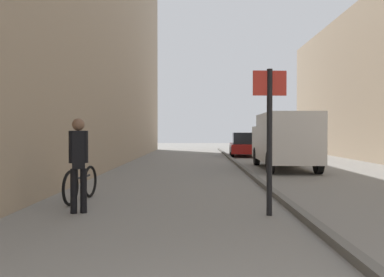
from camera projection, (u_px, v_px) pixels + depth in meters
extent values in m
plane|color=gray|center=(204.00, 175.00, 13.74)|extent=(80.00, 80.00, 0.00)
cube|color=#615F5B|center=(249.00, 173.00, 13.72)|extent=(0.16, 40.00, 0.12)
cylinder|color=black|center=(74.00, 191.00, 7.22)|extent=(0.12, 0.12, 0.81)
cylinder|color=black|center=(84.00, 191.00, 7.27)|extent=(0.12, 0.12, 0.81)
cube|color=black|center=(78.00, 150.00, 7.23)|extent=(0.27, 0.25, 0.69)
cylinder|color=black|center=(71.00, 147.00, 7.20)|extent=(0.10, 0.10, 0.59)
cylinder|color=black|center=(85.00, 147.00, 7.27)|extent=(0.10, 0.10, 0.59)
sphere|color=brown|center=(78.00, 125.00, 7.22)|extent=(0.23, 0.23, 0.23)
cube|color=silver|center=(287.00, 138.00, 15.23)|extent=(1.97, 3.80, 1.86)
cube|color=silver|center=(275.00, 142.00, 17.85)|extent=(1.93, 1.50, 1.40)
cube|color=black|center=(273.00, 135.00, 18.36)|extent=(1.60, 0.07, 0.61)
cylinder|color=black|center=(257.00, 156.00, 17.74)|extent=(0.23, 0.80, 0.80)
cylinder|color=black|center=(295.00, 156.00, 17.69)|extent=(0.23, 0.80, 0.80)
cylinder|color=black|center=(270.00, 163.00, 14.09)|extent=(0.23, 0.80, 0.80)
cylinder|color=black|center=(318.00, 163.00, 14.04)|extent=(0.23, 0.80, 0.80)
cube|color=maroon|center=(245.00, 148.00, 24.52)|extent=(2.04, 4.30, 0.55)
cube|color=black|center=(245.00, 138.00, 24.51)|extent=(1.66, 2.60, 0.68)
cylinder|color=black|center=(231.00, 150.00, 26.00)|extent=(0.24, 0.65, 0.64)
cylinder|color=black|center=(256.00, 150.00, 25.89)|extent=(0.24, 0.65, 0.64)
cylinder|color=black|center=(232.00, 152.00, 23.16)|extent=(0.24, 0.65, 0.64)
cylinder|color=black|center=(261.00, 152.00, 23.04)|extent=(0.24, 0.65, 0.64)
cylinder|color=black|center=(269.00, 142.00, 7.04)|extent=(0.10, 0.10, 2.60)
cube|color=red|center=(270.00, 83.00, 7.02)|extent=(0.60, 0.07, 0.44)
torus|color=black|center=(90.00, 181.00, 9.02)|extent=(0.14, 0.72, 0.72)
torus|color=black|center=(71.00, 188.00, 7.97)|extent=(0.14, 0.72, 0.72)
cylinder|color=black|center=(81.00, 177.00, 8.49)|extent=(0.15, 0.94, 0.05)
cylinder|color=black|center=(77.00, 168.00, 8.30)|extent=(0.04, 0.04, 0.40)
cube|color=black|center=(77.00, 158.00, 8.30)|extent=(0.13, 0.25, 0.06)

